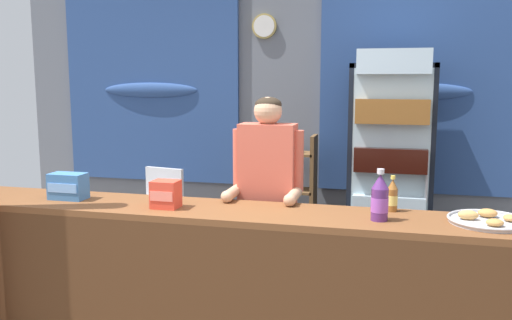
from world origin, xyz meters
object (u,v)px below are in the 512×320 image
object	(u,v)px
plastic_lawn_chair	(157,207)
snack_box_biscuit	(68,186)
snack_box_crackers	(166,194)
drink_fridge	(391,154)
soda_bottle_iced_tea	(392,196)
pastry_tray	(488,220)
stall_counter	(218,269)
soda_bottle_grape_soda	(380,199)
shopkeeper	(267,185)
bottle_shelf_rack	(290,194)

from	to	relation	value
plastic_lawn_chair	snack_box_biscuit	size ratio (longest dim) A/B	3.63
snack_box_biscuit	plastic_lawn_chair	bearing A→B (deg)	93.33
snack_box_crackers	snack_box_biscuit	world-z (taller)	snack_box_biscuit
drink_fridge	soda_bottle_iced_tea	world-z (taller)	drink_fridge
snack_box_crackers	pastry_tray	xyz separation A→B (m)	(1.88, 0.10, -0.07)
stall_counter	plastic_lawn_chair	distance (m)	2.07
stall_counter	soda_bottle_grape_soda	bearing A→B (deg)	4.61
stall_counter	shopkeeper	size ratio (longest dim) A/B	2.78
snack_box_crackers	pastry_tray	bearing A→B (deg)	3.01
drink_fridge	shopkeeper	world-z (taller)	drink_fridge
snack_box_biscuit	pastry_tray	distance (m)	2.61
snack_box_crackers	snack_box_biscuit	distance (m)	0.73
pastry_tray	snack_box_biscuit	bearing A→B (deg)	-179.31
soda_bottle_iced_tea	soda_bottle_grape_soda	bearing A→B (deg)	-106.20
bottle_shelf_rack	shopkeeper	xyz separation A→B (m)	(0.11, -1.48, 0.38)
plastic_lawn_chair	snack_box_biscuit	bearing A→B (deg)	-86.67
soda_bottle_iced_tea	snack_box_crackers	bearing A→B (deg)	-169.48
soda_bottle_grape_soda	pastry_tray	xyz separation A→B (m)	(0.59, 0.08, -0.11)
snack_box_crackers	snack_box_biscuit	bearing A→B (deg)	174.71
plastic_lawn_chair	shopkeeper	xyz separation A→B (m)	(1.35, -1.15, 0.51)
stall_counter	shopkeeper	xyz separation A→B (m)	(0.17, 0.55, 0.42)
plastic_lawn_chair	soda_bottle_iced_tea	xyz separation A→B (m)	(2.18, -1.39, 0.52)
stall_counter	drink_fridge	xyz separation A→B (m)	(0.98, 1.83, 0.49)
snack_box_biscuit	pastry_tray	bearing A→B (deg)	0.69
bottle_shelf_rack	stall_counter	bearing A→B (deg)	-91.68
plastic_lawn_chair	pastry_tray	world-z (taller)	pastry_tray
bottle_shelf_rack	shopkeeper	size ratio (longest dim) A/B	0.75
soda_bottle_grape_soda	pastry_tray	bearing A→B (deg)	8.19
soda_bottle_iced_tea	pastry_tray	xyz separation A→B (m)	(0.52, -0.15, -0.07)
soda_bottle_grape_soda	snack_box_biscuit	size ratio (longest dim) A/B	1.25
shopkeeper	drink_fridge	bearing A→B (deg)	57.74
stall_counter	snack_box_biscuit	bearing A→B (deg)	173.27
bottle_shelf_rack	snack_box_crackers	distance (m)	2.06
soda_bottle_grape_soda	snack_box_biscuit	world-z (taller)	soda_bottle_grape_soda
stall_counter	snack_box_crackers	world-z (taller)	snack_box_crackers
shopkeeper	snack_box_biscuit	distance (m)	1.33
bottle_shelf_rack	pastry_tray	xyz separation A→B (m)	(1.46, -1.88, 0.32)
stall_counter	snack_box_crackers	xyz separation A→B (m)	(-0.36, 0.06, 0.43)
bottle_shelf_rack	soda_bottle_grape_soda	distance (m)	2.19
drink_fridge	bottle_shelf_rack	size ratio (longest dim) A/B	1.64
bottle_shelf_rack	snack_box_crackers	world-z (taller)	bottle_shelf_rack
drink_fridge	pastry_tray	xyz separation A→B (m)	(0.54, -1.67, -0.13)
soda_bottle_grape_soda	stall_counter	bearing A→B (deg)	-175.39
soda_bottle_iced_tea	snack_box_biscuit	world-z (taller)	soda_bottle_iced_tea
soda_bottle_grape_soda	shopkeeper	bearing A→B (deg)	147.77
plastic_lawn_chair	stall_counter	bearing A→B (deg)	-55.26
snack_box_crackers	snack_box_biscuit	xyz separation A→B (m)	(-0.73, 0.07, 0.00)
stall_counter	snack_box_biscuit	distance (m)	1.18
soda_bottle_grape_soda	soda_bottle_iced_tea	xyz separation A→B (m)	(0.07, 0.24, -0.03)
drink_fridge	pastry_tray	bearing A→B (deg)	-72.13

